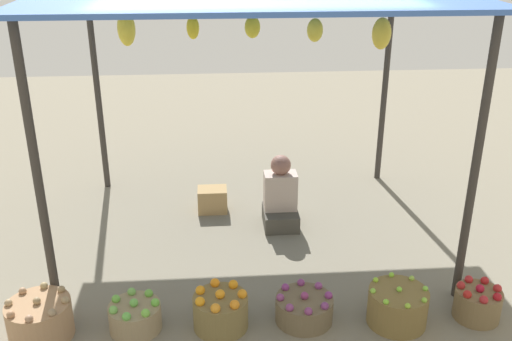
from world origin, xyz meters
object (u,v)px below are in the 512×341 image
basket_purple_onions (304,308)px  basket_red_apples (477,303)px  basket_oranges (221,311)px  basket_potatoes (40,319)px  basket_green_apples (135,316)px  vendor_person (280,199)px  basket_limes (397,306)px  wooden_crate_near_vendor (212,200)px

basket_purple_onions → basket_red_apples: 1.41m
basket_red_apples → basket_oranges: bearing=178.9°
basket_purple_onions → basket_potatoes: bearing=-178.9°
basket_purple_onions → basket_green_apples: bearing=-179.8°
basket_green_apples → vendor_person: bearing=50.9°
basket_limes → basket_potatoes: bearing=179.1°
vendor_person → wooden_crate_near_vendor: bearing=152.7°
basket_oranges → basket_limes: 1.41m
basket_limes → basket_red_apples: bearing=1.4°
basket_limes → vendor_person: bearing=113.3°
basket_green_apples → basket_purple_onions: 1.35m
vendor_person → basket_potatoes: size_ratio=1.58×
basket_red_apples → basket_potatoes: bearing=179.5°
basket_purple_onions → wooden_crate_near_vendor: 2.14m
basket_purple_onions → basket_red_apples: (1.41, -0.07, 0.02)m
vendor_person → basket_oranges: (-0.67, -1.67, -0.15)m
basket_potatoes → basket_limes: (2.80, -0.04, -0.00)m
basket_potatoes → basket_red_apples: size_ratio=1.33×
basket_oranges → wooden_crate_near_vendor: (-0.05, 2.04, -0.01)m
basket_oranges → basket_purple_onions: bearing=2.6°
basket_potatoes → basket_green_apples: basket_potatoes is taller
vendor_person → basket_green_apples: size_ratio=1.89×
vendor_person → basket_oranges: vendor_person is taller
wooden_crate_near_vendor → basket_red_apples: bearing=-44.4°
basket_limes → basket_red_apples: basket_limes is taller
basket_potatoes → basket_purple_onions: size_ratio=1.06×
basket_potatoes → basket_green_apples: bearing=2.8°
basket_green_apples → basket_red_apples: (2.75, -0.06, 0.02)m
vendor_person → basket_purple_onions: (0.01, -1.64, -0.19)m
wooden_crate_near_vendor → basket_potatoes: bearing=-123.2°
basket_purple_onions → wooden_crate_near_vendor: (-0.72, 2.01, 0.02)m
basket_oranges → basket_potatoes: bearing=-179.6°
vendor_person → basket_purple_onions: vendor_person is taller
basket_green_apples → basket_oranges: size_ratio=0.94×
basket_potatoes → basket_purple_onions: bearing=1.1°
basket_limes → basket_red_apples: (0.67, 0.02, -0.02)m
wooden_crate_near_vendor → basket_oranges: bearing=-88.6°
wooden_crate_near_vendor → basket_green_apples: bearing=-107.2°
vendor_person → wooden_crate_near_vendor: 0.82m
basket_red_apples → wooden_crate_near_vendor: bearing=135.6°
basket_potatoes → basket_oranges: basket_potatoes is taller
basket_green_apples → basket_purple_onions: size_ratio=0.88×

